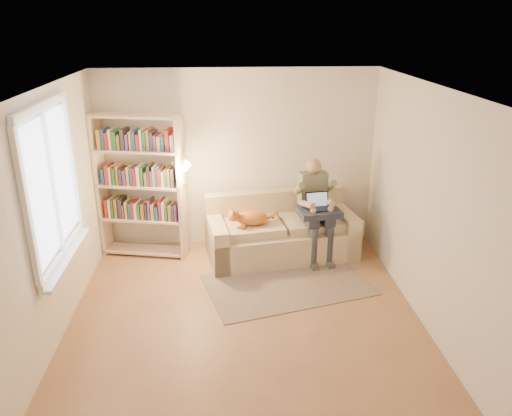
{
  "coord_description": "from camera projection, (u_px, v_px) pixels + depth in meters",
  "views": [
    {
      "loc": [
        -0.22,
        -4.78,
        3.26
      ],
      "look_at": [
        0.19,
        1.0,
        1.02
      ],
      "focal_mm": 35.0,
      "sensor_mm": 36.0,
      "label": 1
    }
  ],
  "objects": [
    {
      "name": "blanket",
      "position": [
        317.0,
        211.0,
        6.86
      ],
      "size": [
        0.63,
        0.55,
        0.09
      ],
      "primitive_type": "cube",
      "rotation": [
        0.0,
        0.0,
        0.16
      ],
      "color": "#252D41",
      "rests_on": "person"
    },
    {
      "name": "wall_front",
      "position": [
        263.0,
        355.0,
        3.07
      ],
      "size": [
        4.0,
        0.02,
        2.6
      ],
      "primitive_type": "cube",
      "color": "silver",
      "rests_on": "floor"
    },
    {
      "name": "bookshelf",
      "position": [
        141.0,
        180.0,
        6.91
      ],
      "size": [
        1.35,
        0.64,
        2.05
      ],
      "rotation": [
        0.0,
        0.0,
        -0.21
      ],
      "color": "beige",
      "rests_on": "floor"
    },
    {
      "name": "sofa",
      "position": [
        281.0,
        234.0,
        7.18
      ],
      "size": [
        2.19,
        1.25,
        0.88
      ],
      "rotation": [
        0.0,
        0.0,
        0.16
      ],
      "color": "beige",
      "rests_on": "floor"
    },
    {
      "name": "floor",
      "position": [
        246.0,
        324.0,
        5.64
      ],
      "size": [
        4.5,
        4.5,
        0.0
      ],
      "primitive_type": "plane",
      "color": "#8F6341",
      "rests_on": "ground"
    },
    {
      "name": "ceiling",
      "position": [
        244.0,
        90.0,
        4.7
      ],
      "size": [
        4.0,
        4.5,
        0.02
      ],
      "primitive_type": "cube",
      "color": "white",
      "rests_on": "wall_back"
    },
    {
      "name": "wall_back",
      "position": [
        237.0,
        159.0,
        7.26
      ],
      "size": [
        4.0,
        0.02,
        2.6
      ],
      "primitive_type": "cube",
      "color": "silver",
      "rests_on": "floor"
    },
    {
      "name": "wall_left",
      "position": [
        47.0,
        223.0,
        5.04
      ],
      "size": [
        0.02,
        4.5,
        2.6
      ],
      "primitive_type": "cube",
      "color": "silver",
      "rests_on": "floor"
    },
    {
      "name": "laptop",
      "position": [
        317.0,
        205.0,
        6.83
      ],
      "size": [
        0.36,
        0.31,
        0.28
      ],
      "rotation": [
        0.0,
        0.0,
        0.16
      ],
      "color": "black",
      "rests_on": "blanket"
    },
    {
      "name": "cat",
      "position": [
        248.0,
        218.0,
        6.83
      ],
      "size": [
        0.67,
        0.31,
        0.25
      ],
      "rotation": [
        0.0,
        0.0,
        0.16
      ],
      "color": "orange",
      "rests_on": "sofa"
    },
    {
      "name": "window",
      "position": [
        58.0,
        209.0,
        5.2
      ],
      "size": [
        0.12,
        1.52,
        1.69
      ],
      "color": "white",
      "rests_on": "wall_left"
    },
    {
      "name": "rug",
      "position": [
        288.0,
        285.0,
        6.45
      ],
      "size": [
        2.29,
        1.7,
        0.01
      ],
      "primitive_type": "cube",
      "rotation": [
        0.0,
        0.0,
        0.26
      ],
      "color": "gray",
      "rests_on": "floor"
    },
    {
      "name": "wall_right",
      "position": [
        433.0,
        213.0,
        5.3
      ],
      "size": [
        0.02,
        4.5,
        2.6
      ],
      "primitive_type": "cube",
      "color": "silver",
      "rests_on": "floor"
    },
    {
      "name": "person",
      "position": [
        315.0,
        203.0,
        6.95
      ],
      "size": [
        0.46,
        0.66,
        1.42
      ],
      "rotation": [
        0.0,
        0.0,
        0.16
      ],
      "color": "slate",
      "rests_on": "sofa"
    }
  ]
}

